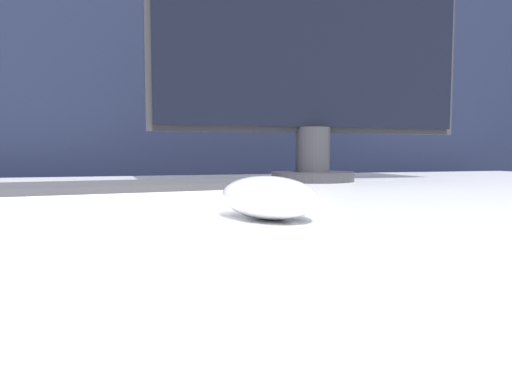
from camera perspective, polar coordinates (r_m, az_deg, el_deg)
name	(u,v)px	position (r m, az deg, el deg)	size (l,w,h in m)	color
partition_panel	(179,186)	(1.47, -8.79, 0.66)	(5.00, 0.03, 1.40)	black
computer_mouse_near	(268,197)	(0.46, 1.38, -0.60)	(0.10, 0.14, 0.04)	white
keyboard	(139,192)	(0.64, -13.27, -0.02)	(0.43, 0.19, 0.02)	silver
monitor	(313,66)	(1.07, 6.56, 14.06)	(0.69, 0.17, 0.43)	#28282D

